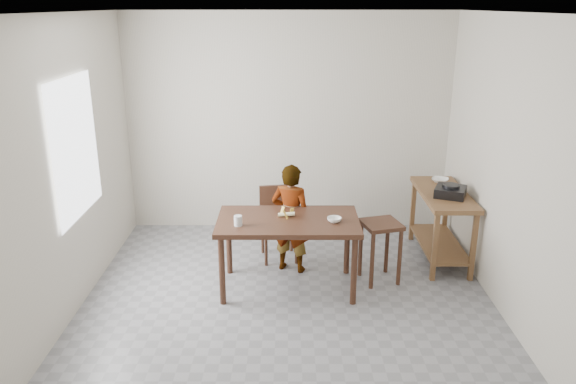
{
  "coord_description": "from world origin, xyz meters",
  "views": [
    {
      "loc": [
        0.0,
        -4.86,
        2.77
      ],
      "look_at": [
        0.0,
        0.4,
        1.0
      ],
      "focal_mm": 35.0,
      "sensor_mm": 36.0,
      "label": 1
    }
  ],
  "objects_px": {
    "stool": "(380,252)",
    "prep_counter": "(441,226)",
    "child": "(291,218)",
    "dining_table": "(288,254)",
    "dining_chair": "(279,225)"
  },
  "relations": [
    {
      "from": "stool",
      "to": "prep_counter",
      "type": "bearing_deg",
      "value": 34.95
    },
    {
      "from": "child",
      "to": "stool",
      "type": "relative_size",
      "value": 1.84
    },
    {
      "from": "dining_table",
      "to": "child",
      "type": "xyz_separation_m",
      "value": [
        0.03,
        0.41,
        0.22
      ]
    },
    {
      "from": "prep_counter",
      "to": "stool",
      "type": "height_order",
      "value": "prep_counter"
    },
    {
      "from": "stool",
      "to": "dining_table",
      "type": "bearing_deg",
      "value": -170.18
    },
    {
      "from": "dining_chair",
      "to": "dining_table",
      "type": "bearing_deg",
      "value": -90.83
    },
    {
      "from": "child",
      "to": "dining_table",
      "type": "bearing_deg",
      "value": 105.07
    },
    {
      "from": "prep_counter",
      "to": "dining_chair",
      "type": "relative_size",
      "value": 1.46
    },
    {
      "from": "dining_table",
      "to": "child",
      "type": "relative_size",
      "value": 1.17
    },
    {
      "from": "prep_counter",
      "to": "child",
      "type": "relative_size",
      "value": 1.0
    },
    {
      "from": "dining_chair",
      "to": "child",
      "type": "bearing_deg",
      "value": -74.36
    },
    {
      "from": "child",
      "to": "stool",
      "type": "distance_m",
      "value": 0.99
    },
    {
      "from": "dining_table",
      "to": "prep_counter",
      "type": "relative_size",
      "value": 1.17
    },
    {
      "from": "prep_counter",
      "to": "child",
      "type": "bearing_deg",
      "value": -170.34
    },
    {
      "from": "dining_chair",
      "to": "stool",
      "type": "relative_size",
      "value": 1.26
    }
  ]
}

